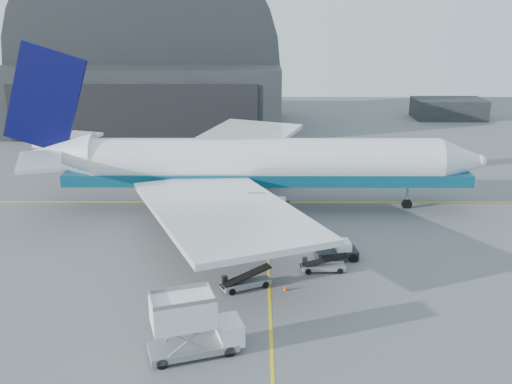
{
  "coord_description": "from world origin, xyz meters",
  "views": [
    {
      "loc": [
        -0.94,
        -43.94,
        22.57
      ],
      "look_at": [
        -1.14,
        10.35,
        4.5
      ],
      "focal_mm": 40.0,
      "sensor_mm": 36.0,
      "label": 1
    }
  ],
  "objects_px": {
    "belt_loader_b": "(323,266)",
    "airliner": "(247,164)",
    "catering_truck": "(192,325)",
    "pushback_tug": "(337,252)",
    "belt_loader_a": "(245,282)"
  },
  "relations": [
    {
      "from": "catering_truck",
      "to": "pushback_tug",
      "type": "xyz_separation_m",
      "value": [
        11.77,
        15.19,
        -1.53
      ]
    },
    {
      "from": "airliner",
      "to": "pushback_tug",
      "type": "xyz_separation_m",
      "value": [
        8.57,
        -13.72,
        -4.64
      ]
    },
    {
      "from": "catering_truck",
      "to": "pushback_tug",
      "type": "relative_size",
      "value": 1.66
    },
    {
      "from": "catering_truck",
      "to": "pushback_tug",
      "type": "height_order",
      "value": "catering_truck"
    },
    {
      "from": "airliner",
      "to": "catering_truck",
      "type": "xyz_separation_m",
      "value": [
        -3.2,
        -28.91,
        -3.11
      ]
    },
    {
      "from": "airliner",
      "to": "catering_truck",
      "type": "relative_size",
      "value": 8.07
    },
    {
      "from": "airliner",
      "to": "belt_loader_b",
      "type": "height_order",
      "value": "airliner"
    },
    {
      "from": "catering_truck",
      "to": "belt_loader_b",
      "type": "bearing_deg",
      "value": 33.66
    },
    {
      "from": "pushback_tug",
      "to": "belt_loader_a",
      "type": "bearing_deg",
      "value": -152.94
    },
    {
      "from": "airliner",
      "to": "belt_loader_b",
      "type": "relative_size",
      "value": 13.05
    },
    {
      "from": "belt_loader_a",
      "to": "belt_loader_b",
      "type": "bearing_deg",
      "value": 0.62
    },
    {
      "from": "airliner",
      "to": "pushback_tug",
      "type": "distance_m",
      "value": 16.83
    },
    {
      "from": "catering_truck",
      "to": "belt_loader_b",
      "type": "height_order",
      "value": "catering_truck"
    },
    {
      "from": "belt_loader_b",
      "to": "airliner",
      "type": "bearing_deg",
      "value": 110.46
    },
    {
      "from": "belt_loader_a",
      "to": "belt_loader_b",
      "type": "xyz_separation_m",
      "value": [
        6.78,
        3.21,
        -0.04
      ]
    }
  ]
}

